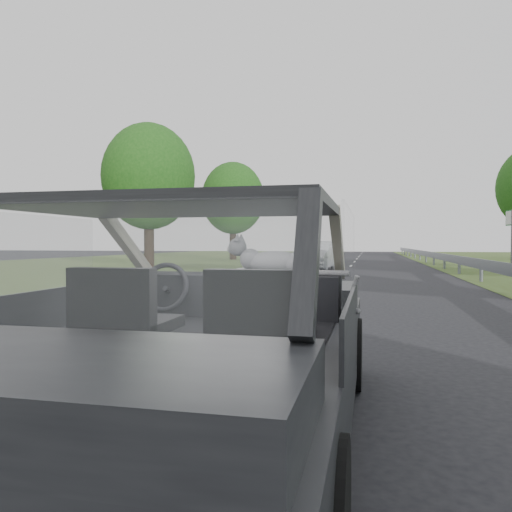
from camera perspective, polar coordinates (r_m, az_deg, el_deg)
The scene contains 11 objects.
ground at distance 3.30m, azimuth -5.94°, elevation -20.32°, with size 140.00×140.00×0.00m, color #2D2D31.
subject_car at distance 3.11m, azimuth -5.98°, elevation -7.81°, with size 1.80×4.00×1.45m, color black.
dashboard at distance 3.68m, azimuth -2.83°, elevation -4.38°, with size 1.58×0.45×0.30m, color black.
driver_seat at distance 2.98m, azimuth -15.15°, elevation -5.24°, with size 0.50×0.72×0.42m, color black.
passenger_seat at distance 2.70m, azimuth 0.09°, elevation -5.89°, with size 0.50×0.72×0.42m, color black.
steering_wheel at distance 3.53m, azimuth -10.41°, elevation -3.52°, with size 0.36×0.36×0.04m, color black.
cat at distance 3.61m, azimuth 2.22°, elevation -0.59°, with size 0.66×0.20×0.29m, color #9E9E9E.
other_car at distance 22.35m, azimuth 6.84°, elevation 0.02°, with size 1.58×4.00×1.32m, color #B6B9BC.
highway_sign at distance 21.59m, azimuth 27.24°, elevation 1.40°, with size 0.10×1.00×2.51m, color #18702E.
tree_5 at distance 25.63m, azimuth -12.15°, elevation 6.55°, with size 4.62×4.62×7.00m, color #184812, non-canonical shape.
tree_6 at distance 36.84m, azimuth -2.66°, elevation 5.01°, with size 4.60×4.60×6.97m, color #184812, non-canonical shape.
Camera 1 is at (0.99, -2.90, 1.23)m, focal length 35.00 mm.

